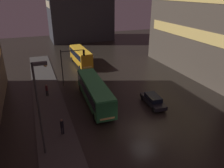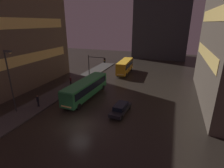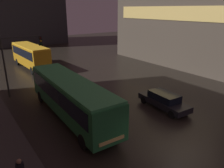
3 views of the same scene
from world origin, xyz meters
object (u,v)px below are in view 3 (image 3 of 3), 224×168
at_px(bus_near, 70,94).
at_px(car_taxi, 164,100).
at_px(bus_far, 31,54).
at_px(traffic_light_main, 18,54).

bearing_deg(bus_near, car_taxi, 158.06).
height_order(bus_near, car_taxi, bus_near).
bearing_deg(bus_far, bus_near, 80.67).
bearing_deg(bus_far, car_taxi, 101.66).
bearing_deg(car_taxi, bus_far, -71.67).
distance_m(bus_far, car_taxi, 20.74).
bearing_deg(bus_far, traffic_light_main, 66.33).
height_order(bus_near, bus_far, bus_far).
relative_size(bus_near, traffic_light_main, 1.95).
bearing_deg(traffic_light_main, bus_far, 68.89).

